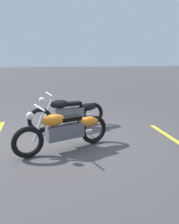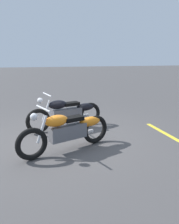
% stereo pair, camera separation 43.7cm
% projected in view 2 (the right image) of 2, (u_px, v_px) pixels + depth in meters
% --- Properties ---
extents(ground_plane, '(60.00, 60.00, 0.00)m').
position_uv_depth(ground_plane, '(64.00, 138.00, 5.80)').
color(ground_plane, '#474444').
extents(motorcycle_bright_foreground, '(2.09, 0.98, 1.04)m').
position_uv_depth(motorcycle_bright_foreground, '(68.00, 130.00, 5.00)').
color(motorcycle_bright_foreground, black).
rests_on(motorcycle_bright_foreground, ground).
extents(motorcycle_dark_foreground, '(2.16, 0.86, 1.04)m').
position_uv_depth(motorcycle_dark_foreground, '(67.00, 113.00, 6.45)').
color(motorcycle_dark_foreground, black).
rests_on(motorcycle_dark_foreground, ground).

